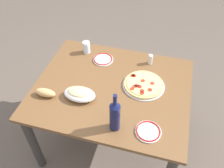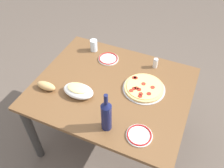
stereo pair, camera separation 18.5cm
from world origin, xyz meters
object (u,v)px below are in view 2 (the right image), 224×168
object	(u,v)px
dining_table	(112,96)
water_glass	(94,45)
baked_pasta_dish	(78,90)
spice_shaker	(155,63)
bread_loaf	(46,86)
wine_bottle	(106,115)
side_plate_near	(108,59)
pepperoni_pizza	(144,88)
side_plate_far	(139,135)

from	to	relation	value
dining_table	water_glass	xyz separation A→B (m)	(-0.34, 0.36, 0.17)
baked_pasta_dish	spice_shaker	world-z (taller)	spice_shaker
bread_loaf	wine_bottle	bearing A→B (deg)	-13.45
bread_loaf	spice_shaker	xyz separation A→B (m)	(0.70, 0.59, 0.01)
dining_table	spice_shaker	size ratio (longest dim) A/B	13.84
side_plate_near	pepperoni_pizza	bearing A→B (deg)	-28.66
dining_table	bread_loaf	distance (m)	0.53
pepperoni_pizza	spice_shaker	xyz separation A→B (m)	(0.00, 0.29, 0.03)
pepperoni_pizza	bread_loaf	xyz separation A→B (m)	(-0.69, -0.30, 0.02)
water_glass	spice_shaker	xyz separation A→B (m)	(0.58, -0.00, -0.01)
side_plate_near	spice_shaker	distance (m)	0.41
baked_pasta_dish	side_plate_near	distance (m)	0.47
pepperoni_pizza	bread_loaf	distance (m)	0.75
dining_table	baked_pasta_dish	distance (m)	0.31
wine_bottle	water_glass	distance (m)	0.86
side_plate_near	bread_loaf	bearing A→B (deg)	-119.29
bread_loaf	side_plate_near	bearing A→B (deg)	60.71
dining_table	water_glass	bearing A→B (deg)	133.09
wine_bottle	bread_loaf	bearing A→B (deg)	166.55
wine_bottle	side_plate_near	bearing A→B (deg)	113.38
pepperoni_pizza	side_plate_near	size ratio (longest dim) A/B	1.86
wine_bottle	bread_loaf	distance (m)	0.60
wine_bottle	spice_shaker	world-z (taller)	wine_bottle
bread_loaf	dining_table	bearing A→B (deg)	26.14
dining_table	wine_bottle	distance (m)	0.45
wine_bottle	side_plate_near	world-z (taller)	wine_bottle
bread_loaf	spice_shaker	size ratio (longest dim) A/B	1.86
side_plate_near	side_plate_far	bearing A→B (deg)	-51.39
side_plate_near	side_plate_far	size ratio (longest dim) A/B	1.02
dining_table	side_plate_near	xyz separation A→B (m)	(-0.16, 0.29, 0.12)
baked_pasta_dish	spice_shaker	size ratio (longest dim) A/B	2.76
baked_pasta_dish	side_plate_far	world-z (taller)	baked_pasta_dish
pepperoni_pizza	wine_bottle	distance (m)	0.47
dining_table	water_glass	world-z (taller)	water_glass
water_glass	side_plate_near	world-z (taller)	water_glass
water_glass	bread_loaf	bearing A→B (deg)	-101.11
wine_bottle	water_glass	xyz separation A→B (m)	(-0.46, 0.72, -0.08)
water_glass	side_plate_far	xyz separation A→B (m)	(0.68, -0.70, -0.05)
water_glass	baked_pasta_dish	bearing A→B (deg)	-75.42
baked_pasta_dish	water_glass	distance (m)	0.55
spice_shaker	dining_table	bearing A→B (deg)	-123.59
bread_loaf	pepperoni_pizza	bearing A→B (deg)	23.41
pepperoni_pizza	baked_pasta_dish	bearing A→B (deg)	-150.41
baked_pasta_dish	bread_loaf	world-z (taller)	baked_pasta_dish
side_plate_far	side_plate_near	bearing A→B (deg)	128.61
pepperoni_pizza	side_plate_far	xyz separation A→B (m)	(0.11, -0.42, -0.01)
pepperoni_pizza	side_plate_near	bearing A→B (deg)	151.34
wine_bottle	water_glass	world-z (taller)	wine_bottle
wine_bottle	side_plate_near	xyz separation A→B (m)	(-0.28, 0.66, -0.12)
wine_bottle	side_plate_near	size ratio (longest dim) A/B	1.79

